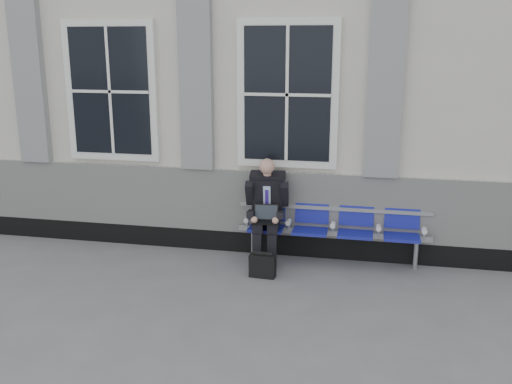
# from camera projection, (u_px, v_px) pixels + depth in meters

# --- Properties ---
(ground) EXTENTS (70.00, 70.00, 0.00)m
(ground) POSITION_uv_depth(u_px,v_px,m) (238.00, 295.00, 6.77)
(ground) COLOR slate
(ground) RESTS_ON ground
(station_building) EXTENTS (14.40, 4.40, 4.49)m
(station_building) POSITION_uv_depth(u_px,v_px,m) (284.00, 85.00, 9.50)
(station_building) COLOR beige
(station_building) RESTS_ON ground
(bench) EXTENTS (2.60, 0.47, 0.91)m
(bench) POSITION_uv_depth(u_px,v_px,m) (333.00, 223.00, 7.69)
(bench) COLOR #9EA0A3
(bench) RESTS_ON ground
(businessman) EXTENTS (0.60, 0.80, 1.43)m
(businessman) POSITION_uv_depth(u_px,v_px,m) (267.00, 206.00, 7.68)
(businessman) COLOR black
(businessman) RESTS_ON ground
(briefcase) EXTENTS (0.34, 0.16, 0.34)m
(briefcase) POSITION_uv_depth(u_px,v_px,m) (263.00, 265.00, 7.27)
(briefcase) COLOR black
(briefcase) RESTS_ON ground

